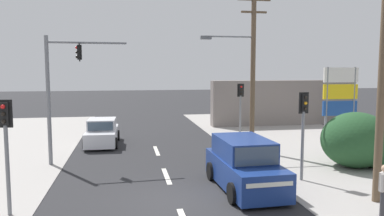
# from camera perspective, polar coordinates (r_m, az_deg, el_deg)

# --- Properties ---
(ground_plane) EXTENTS (140.00, 140.00, 0.00)m
(ground_plane) POSITION_cam_1_polar(r_m,az_deg,el_deg) (13.15, -2.43, -13.90)
(ground_plane) COLOR #28282B
(lane_dash_mid) EXTENTS (0.20, 2.40, 0.01)m
(lane_dash_mid) POSITION_cam_1_polar(r_m,az_deg,el_deg) (15.98, -3.91, -10.28)
(lane_dash_mid) COLOR silver
(lane_dash_mid) RESTS_ON ground
(lane_dash_far) EXTENTS (0.20, 2.40, 0.01)m
(lane_dash_far) POSITION_cam_1_polar(r_m,az_deg,el_deg) (20.81, -5.43, -6.49)
(lane_dash_far) COLOR silver
(lane_dash_far) RESTS_ON ground
(kerb_right_verge) EXTENTS (10.00, 44.00, 0.02)m
(kerb_right_verge) POSITION_cam_1_polar(r_m,az_deg,el_deg) (18.35, 26.04, -8.73)
(kerb_right_verge) COLOR #A39E99
(kerb_right_verge) RESTS_ON ground
(utility_pole_foreground_right) EXTENTS (3.78, 0.38, 10.85)m
(utility_pole_foreground_right) POSITION_cam_1_polar(r_m,az_deg,el_deg) (13.71, 26.91, 10.91)
(utility_pole_foreground_right) COLOR brown
(utility_pole_foreground_right) RESTS_ON ground
(utility_pole_midground_right) EXTENTS (3.78, 0.28, 8.59)m
(utility_pole_midground_right) POSITION_cam_1_polar(r_m,az_deg,el_deg) (20.42, 8.87, 6.35)
(utility_pole_midground_right) COLOR brown
(utility_pole_midground_right) RESTS_ON ground
(traffic_signal_mast) EXTENTS (3.69, 0.44, 6.00)m
(traffic_signal_mast) POSITION_cam_1_polar(r_m,az_deg,el_deg) (18.37, -19.45, 3.61)
(traffic_signal_mast) COLOR slate
(traffic_signal_mast) RESTS_ON ground
(pedestal_signal_right_kerb) EXTENTS (0.44, 0.31, 3.56)m
(pedestal_signal_right_kerb) POSITION_cam_1_polar(r_m,az_deg,el_deg) (15.46, 16.60, -1.92)
(pedestal_signal_right_kerb) COLOR slate
(pedestal_signal_right_kerb) RESTS_ON ground
(pedestal_signal_left_kerb) EXTENTS (0.44, 0.29, 3.56)m
(pedestal_signal_left_kerb) POSITION_cam_1_polar(r_m,az_deg,el_deg) (12.54, -26.49, -4.06)
(pedestal_signal_left_kerb) COLOR slate
(pedestal_signal_left_kerb) RESTS_ON ground
(pedestal_signal_far_median) EXTENTS (0.44, 0.29, 3.56)m
(pedestal_signal_far_median) POSITION_cam_1_polar(r_m,az_deg,el_deg) (24.25, 7.41, 1.01)
(pedestal_signal_far_median) COLOR slate
(pedestal_signal_far_median) RESTS_ON ground
(shopping_plaza_sign) EXTENTS (2.10, 0.16, 4.60)m
(shopping_plaza_sign) POSITION_cam_1_polar(r_m,az_deg,el_deg) (22.96, 21.65, 1.79)
(shopping_plaza_sign) COLOR slate
(shopping_plaza_sign) RESTS_ON ground
(roadside_bush) EXTENTS (3.32, 2.84, 2.54)m
(roadside_bush) POSITION_cam_1_polar(r_m,az_deg,el_deg) (18.65, 24.18, -4.70)
(roadside_bush) COLOR #234C28
(roadside_bush) RESTS_ON ground
(shopfront_wall_far) EXTENTS (12.00, 1.00, 3.60)m
(shopfront_wall_far) POSITION_cam_1_polar(r_m,az_deg,el_deg) (31.08, 13.87, 0.80)
(shopfront_wall_far) COLOR gray
(shopfront_wall_far) RESTS_ON ground
(suv_oncoming_mid) EXTENTS (2.17, 4.59, 1.90)m
(suv_oncoming_mid) POSITION_cam_1_polar(r_m,az_deg,el_deg) (14.25, 7.95, -8.67)
(suv_oncoming_mid) COLOR navy
(suv_oncoming_mid) RESTS_ON ground
(sedan_receding_far) EXTENTS (1.99, 4.29, 1.56)m
(sedan_receding_far) POSITION_cam_1_polar(r_m,az_deg,el_deg) (22.87, -13.53, -3.73)
(sedan_receding_far) COLOR silver
(sedan_receding_far) RESTS_ON ground
(pedestrian_at_kerb) EXTENTS (0.47, 0.39, 1.63)m
(pedestrian_at_kerb) POSITION_cam_1_polar(r_m,az_deg,el_deg) (12.80, 27.24, -10.76)
(pedestrian_at_kerb) COLOR #333338
(pedestrian_at_kerb) RESTS_ON ground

